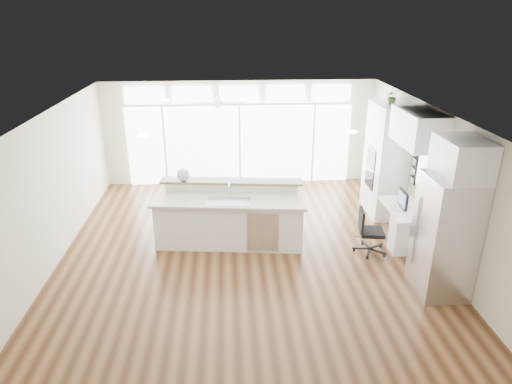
{
  "coord_description": "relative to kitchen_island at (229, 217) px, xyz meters",
  "views": [
    {
      "loc": [
        -0.32,
        -7.62,
        4.37
      ],
      "look_at": [
        0.21,
        0.6,
        1.05
      ],
      "focal_mm": 32.0,
      "sensor_mm": 36.0,
      "label": 1
    }
  ],
  "objects": [
    {
      "name": "wall_back",
      "position": [
        0.32,
        3.52,
        0.76
      ],
      "size": [
        7.0,
        0.04,
        2.7
      ],
      "primitive_type": "cube",
      "color": "beige",
      "rests_on": "floor"
    },
    {
      "name": "wall_right",
      "position": [
        3.82,
        -0.48,
        0.76
      ],
      "size": [
        0.04,
        8.0,
        2.7
      ],
      "primitive_type": "cube",
      "color": "beige",
      "rests_on": "floor"
    },
    {
      "name": "upper_cabinets",
      "position": [
        3.49,
        -0.18,
        1.76
      ],
      "size": [
        0.64,
        1.3,
        0.64
      ],
      "primitive_type": "cube",
      "color": "white",
      "rests_on": "wall_right"
    },
    {
      "name": "potted_plant",
      "position": [
        3.49,
        1.32,
        2.03
      ],
      "size": [
        0.32,
        0.34,
        0.24
      ],
      "primitive_type": "imported",
      "rotation": [
        0.0,
        0.0,
        -0.12
      ],
      "color": "#366029",
      "rests_on": "oven_cabinet"
    },
    {
      "name": "office_chair",
      "position": [
        2.69,
        -0.52,
        -0.15
      ],
      "size": [
        0.51,
        0.48,
        0.88
      ],
      "primitive_type": "cube",
      "rotation": [
        0.0,
        0.0,
        -0.12
      ],
      "color": "black",
      "rests_on": "floor"
    },
    {
      "name": "rug",
      "position": [
        3.07,
        0.3,
        -0.58
      ],
      "size": [
        1.04,
        0.89,
        0.01
      ],
      "primitive_type": "cube",
      "rotation": [
        0.0,
        0.0,
        -0.34
      ],
      "color": "#3D2913",
      "rests_on": "floor"
    },
    {
      "name": "monitor",
      "position": [
        3.37,
        -0.18,
        0.36
      ],
      "size": [
        0.09,
        0.45,
        0.37
      ],
      "primitive_type": "cube",
      "rotation": [
        0.0,
        0.0,
        -0.04
      ],
      "color": "black",
      "rests_on": "desk_nook"
    },
    {
      "name": "keyboard",
      "position": [
        3.2,
        -0.18,
        0.18
      ],
      "size": [
        0.14,
        0.31,
        0.01
      ],
      "primitive_type": "cube",
      "rotation": [
        0.0,
        0.0,
        0.1
      ],
      "color": "silver",
      "rests_on": "desk_nook"
    },
    {
      "name": "recessed_lights",
      "position": [
        0.32,
        -0.28,
        2.09
      ],
      "size": [
        3.4,
        3.0,
        0.02
      ],
      "primitive_type": "cube",
      "color": "#F4E5CF",
      "rests_on": "ceiling"
    },
    {
      "name": "transom_row",
      "position": [
        0.32,
        3.46,
        1.79
      ],
      "size": [
        5.9,
        0.06,
        0.4
      ],
      "primitive_type": "cube",
      "color": "white",
      "rests_on": "wall_back"
    },
    {
      "name": "desk_window",
      "position": [
        3.78,
        -0.18,
        0.96
      ],
      "size": [
        0.04,
        0.85,
        0.85
      ],
      "primitive_type": "cube",
      "color": "white",
      "rests_on": "wall_right"
    },
    {
      "name": "ceiling_fan",
      "position": [
        -0.18,
        2.32,
        1.89
      ],
      "size": [
        1.16,
        1.16,
        0.32
      ],
      "primitive_type": "cube",
      "color": "white",
      "rests_on": "ceiling"
    },
    {
      "name": "refrigerator",
      "position": [
        3.43,
        -1.83,
        0.41
      ],
      "size": [
        0.76,
        0.9,
        2.0
      ],
      "primitive_type": "cube",
      "color": "silver",
      "rests_on": "floor"
    },
    {
      "name": "desk_nook",
      "position": [
        3.45,
        -0.18,
        -0.21
      ],
      "size": [
        0.72,
        1.3,
        0.76
      ],
      "primitive_type": "cube",
      "color": "white",
      "rests_on": "floor"
    },
    {
      "name": "wall_left",
      "position": [
        -3.18,
        -0.48,
        0.76
      ],
      "size": [
        0.04,
        8.0,
        2.7
      ],
      "primitive_type": "cube",
      "color": "beige",
      "rests_on": "floor"
    },
    {
      "name": "kitchen_island",
      "position": [
        0.0,
        0.0,
        0.0
      ],
      "size": [
        3.07,
        1.44,
        1.18
      ],
      "primitive_type": "cube",
      "rotation": [
        0.0,
        0.0,
        -0.11
      ],
      "color": "white",
      "rests_on": "floor"
    },
    {
      "name": "floor",
      "position": [
        0.32,
        -0.48,
        -0.6
      ],
      "size": [
        7.0,
        8.0,
        0.02
      ],
      "primitive_type": "cube",
      "color": "#3F2513",
      "rests_on": "ground"
    },
    {
      "name": "oven_cabinet",
      "position": [
        3.49,
        1.32,
        0.66
      ],
      "size": [
        0.64,
        1.2,
        2.5
      ],
      "primitive_type": "cube",
      "color": "white",
      "rests_on": "floor"
    },
    {
      "name": "glass_wall",
      "position": [
        0.32,
        3.46,
        0.46
      ],
      "size": [
        5.8,
        0.06,
        2.08
      ],
      "primitive_type": "cube",
      "color": "white",
      "rests_on": "wall_back"
    },
    {
      "name": "fridge_cabinet",
      "position": [
        3.49,
        -1.83,
        1.71
      ],
      "size": [
        0.64,
        0.9,
        0.6
      ],
      "primitive_type": "cube",
      "color": "white",
      "rests_on": "wall_right"
    },
    {
      "name": "fishbowl",
      "position": [
        -0.9,
        0.5,
        0.72
      ],
      "size": [
        0.27,
        0.27,
        0.26
      ],
      "primitive_type": "sphere",
      "rotation": [
        0.0,
        0.0,
        -0.03
      ],
      "color": "silver",
      "rests_on": "kitchen_island"
    },
    {
      "name": "framed_photos",
      "position": [
        3.78,
        0.44,
        0.81
      ],
      "size": [
        0.06,
        0.22,
        0.8
      ],
      "primitive_type": "cube",
      "color": "black",
      "rests_on": "wall_right"
    },
    {
      "name": "ceiling",
      "position": [
        0.32,
        -0.48,
        2.11
      ],
      "size": [
        7.0,
        8.0,
        0.02
      ],
      "primitive_type": "cube",
      "color": "white",
      "rests_on": "wall_back"
    },
    {
      "name": "wall_front",
      "position": [
        0.32,
        -4.48,
        0.76
      ],
      "size": [
        7.0,
        0.04,
        2.7
      ],
      "primitive_type": "cube",
      "color": "beige",
      "rests_on": "floor"
    }
  ]
}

